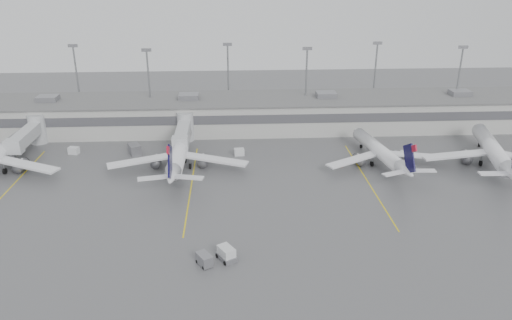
{
  "coord_description": "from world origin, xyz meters",
  "views": [
    {
      "loc": [
        -9.51,
        -65.27,
        41.5
      ],
      "look_at": [
        -4.79,
        24.0,
        5.0
      ],
      "focal_mm": 35.0,
      "sensor_mm": 36.0,
      "label": 1
    }
  ],
  "objects_px": {
    "jet_far_right": "(494,151)",
    "baggage_tug": "(226,255)",
    "jet_mid_right": "(381,152)",
    "jet_mid_left": "(179,153)"
  },
  "relations": [
    {
      "from": "jet_mid_left",
      "to": "jet_far_right",
      "type": "height_order",
      "value": "jet_far_right"
    },
    {
      "from": "jet_mid_right",
      "to": "baggage_tug",
      "type": "relative_size",
      "value": 7.75
    },
    {
      "from": "jet_mid_left",
      "to": "jet_far_right",
      "type": "relative_size",
      "value": 0.98
    },
    {
      "from": "jet_far_right",
      "to": "baggage_tug",
      "type": "bearing_deg",
      "value": -136.28
    },
    {
      "from": "jet_mid_left",
      "to": "baggage_tug",
      "type": "height_order",
      "value": "jet_mid_left"
    },
    {
      "from": "jet_far_right",
      "to": "baggage_tug",
      "type": "distance_m",
      "value": 65.52
    },
    {
      "from": "jet_mid_left",
      "to": "baggage_tug",
      "type": "relative_size",
      "value": 8.73
    },
    {
      "from": "jet_mid_right",
      "to": "jet_far_right",
      "type": "height_order",
      "value": "jet_far_right"
    },
    {
      "from": "jet_mid_right",
      "to": "baggage_tug",
      "type": "bearing_deg",
      "value": -142.22
    },
    {
      "from": "jet_far_right",
      "to": "baggage_tug",
      "type": "height_order",
      "value": "jet_far_right"
    }
  ]
}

